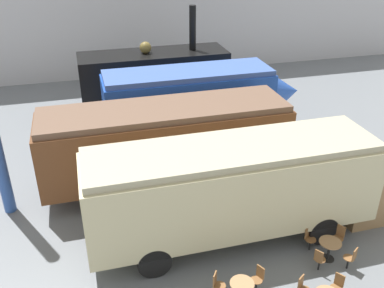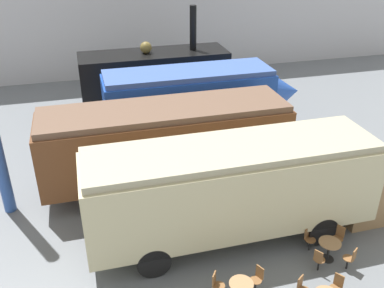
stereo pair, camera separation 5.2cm
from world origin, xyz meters
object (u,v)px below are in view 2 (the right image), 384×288
Objects in this scene: passenger_coach_vintage at (232,185)px; visitor_person at (182,188)px; steam_locomotive at (155,76)px; ticket_kiosk at (367,177)px; cafe_table_mid at (329,247)px; streamlined_locomotive at (203,99)px; passenger_coach_wooden at (166,139)px.

passenger_coach_vintage is 2.59m from visitor_person.
ticket_kiosk is at bearing -64.48° from steam_locomotive.
steam_locomotive is at bearing 103.05° from cafe_table_mid.
streamlined_locomotive reaches higher than passenger_coach_vintage.
cafe_table_mid is 0.41× the size of visitor_person.
visitor_person is (-3.96, 3.95, 0.45)m from cafe_table_mid.
ticket_kiosk is (2.45, 1.84, 1.15)m from cafe_table_mid.
passenger_coach_wooden reaches higher than visitor_person.
streamlined_locomotive is 6.01m from visitor_person.
passenger_coach_vintage reaches higher than ticket_kiosk.
passenger_coach_wooden is at bearing 95.50° from visitor_person.
cafe_table_mid is at bearing -76.95° from steam_locomotive.
cafe_table_mid is (1.55, -9.30, -1.76)m from streamlined_locomotive.
passenger_coach_vintage is 3.72m from cafe_table_mid.
streamlined_locomotive is 0.99× the size of passenger_coach_wooden.
cafe_table_mid is at bearing -80.53° from streamlined_locomotive.
steam_locomotive is at bearing 82.57° from passenger_coach_wooden.
steam_locomotive is 9.71m from visitor_person.
steam_locomotive is at bearing 85.10° from visitor_person.
streamlined_locomotive is at bearing 80.95° from passenger_coach_vintage.
streamlined_locomotive is at bearing 118.20° from ticket_kiosk.
streamlined_locomotive is at bearing -69.48° from steam_locomotive.
passenger_coach_vintage is 5.47× the size of visitor_person.
passenger_coach_wooden is 3.29× the size of ticket_kiosk.
ticket_kiosk is at bearing 36.93° from cafe_table_mid.
passenger_coach_wooden is (-2.59, -3.46, -0.17)m from streamlined_locomotive.
steam_locomotive reaches higher than passenger_coach_wooden.
ticket_kiosk is (5.59, -11.70, -0.55)m from steam_locomotive.
passenger_coach_vintage is (1.43, -3.85, 0.00)m from passenger_coach_wooden.
steam_locomotive reaches higher than streamlined_locomotive.
streamlined_locomotive is (1.59, -4.24, 0.06)m from steam_locomotive.
streamlined_locomotive is 9.59m from cafe_table_mid.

